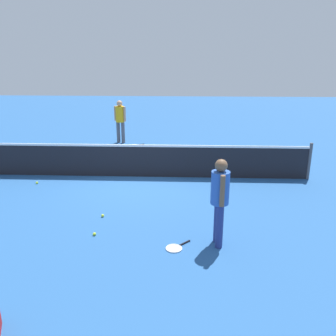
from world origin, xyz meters
name	(u,v)px	position (x,y,z in m)	size (l,w,h in m)	color
ground_plane	(136,176)	(0.00, 0.00, 0.00)	(40.00, 40.00, 0.00)	#265693
court_net	(135,160)	(0.00, 0.00, 0.50)	(10.09, 0.09, 1.07)	#4C4C51
player_near_side	(220,195)	(2.07, -3.82, 1.01)	(0.37, 0.53, 1.70)	navy
player_far_side	(120,118)	(-1.13, 4.09, 1.01)	(0.52, 0.44, 1.70)	#595960
tennis_racket_near_player	(175,248)	(1.26, -4.02, 0.01)	(0.53, 0.53, 0.03)	white
tennis_racket_far_player	(135,145)	(-0.50, 3.64, 0.01)	(0.59, 0.44, 0.03)	white
tennis_ball_near_player	(103,216)	(-0.39, -2.75, 0.03)	(0.07, 0.07, 0.07)	#C6E033
tennis_ball_by_net	(94,234)	(-0.38, -3.60, 0.03)	(0.07, 0.07, 0.07)	#C6E033
tennis_ball_midcourt	(37,183)	(-2.68, -0.74, 0.03)	(0.07, 0.07, 0.07)	#C6E033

